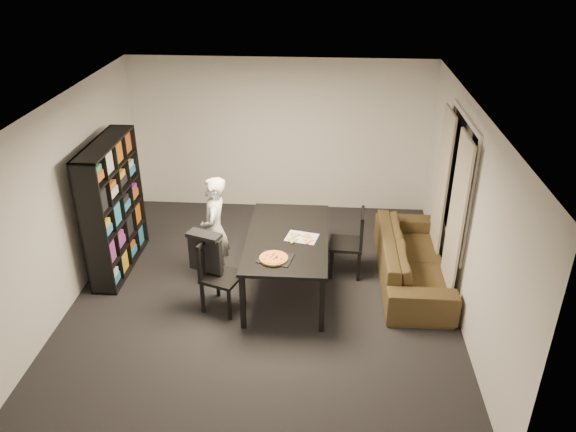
# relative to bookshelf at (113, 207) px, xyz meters

# --- Properties ---
(room) EXTENTS (5.01, 5.51, 2.61)m
(room) POSITION_rel_bookshelf_xyz_m (2.16, -0.60, 0.35)
(room) COLOR black
(room) RESTS_ON ground
(window_pane) EXTENTS (0.02, 1.40, 1.60)m
(window_pane) POSITION_rel_bookshelf_xyz_m (4.64, -0.00, 0.55)
(window_pane) COLOR black
(window_pane) RESTS_ON room
(window_frame) EXTENTS (0.03, 1.52, 1.72)m
(window_frame) POSITION_rel_bookshelf_xyz_m (4.64, -0.00, 0.55)
(window_frame) COLOR white
(window_frame) RESTS_ON room
(curtain_left) EXTENTS (0.03, 0.70, 2.25)m
(curtain_left) POSITION_rel_bookshelf_xyz_m (4.56, -0.52, 0.20)
(curtain_left) COLOR #BCB5A1
(curtain_left) RESTS_ON room
(curtain_right) EXTENTS (0.03, 0.70, 2.25)m
(curtain_right) POSITION_rel_bookshelf_xyz_m (4.56, 0.52, 0.20)
(curtain_right) COLOR #BCB5A1
(curtain_right) RESTS_ON room
(bookshelf) EXTENTS (0.35, 1.50, 1.90)m
(bookshelf) POSITION_rel_bookshelf_xyz_m (0.00, 0.00, 0.00)
(bookshelf) COLOR black
(bookshelf) RESTS_ON room
(dining_table) EXTENTS (1.07, 1.92, 0.80)m
(dining_table) POSITION_rel_bookshelf_xyz_m (2.46, -0.39, -0.22)
(dining_table) COLOR black
(dining_table) RESTS_ON room
(chair_left) EXTENTS (0.58, 0.58, 0.97)m
(chair_left) POSITION_rel_bookshelf_xyz_m (1.57, -0.87, -0.40)
(chair_left) COLOR black
(chair_left) RESTS_ON room
(chair_right) EXTENTS (0.48, 0.48, 0.98)m
(chair_right) POSITION_rel_bookshelf_xyz_m (3.34, 0.04, -0.39)
(chair_right) COLOR black
(chair_right) RESTS_ON room
(draped_jacket) EXTENTS (0.47, 0.32, 0.54)m
(draped_jacket) POSITION_rel_bookshelf_xyz_m (1.45, -0.83, -0.15)
(draped_jacket) COLOR black
(draped_jacket) RESTS_ON chair_left
(person) EXTENTS (0.40, 0.58, 1.53)m
(person) POSITION_rel_bookshelf_xyz_m (1.45, -0.21, -0.19)
(person) COLOR silver
(person) RESTS_ON room
(baking_tray) EXTENTS (0.46, 0.40, 0.01)m
(baking_tray) POSITION_rel_bookshelf_xyz_m (2.35, -0.95, -0.14)
(baking_tray) COLOR black
(baking_tray) RESTS_ON dining_table
(pepperoni_pizza) EXTENTS (0.35, 0.35, 0.03)m
(pepperoni_pizza) POSITION_rel_bookshelf_xyz_m (2.33, -0.98, -0.12)
(pepperoni_pizza) COLOR #B08133
(pepperoni_pizza) RESTS_ON dining_table
(kitchen_towel) EXTENTS (0.46, 0.38, 0.01)m
(kitchen_towel) POSITION_rel_bookshelf_xyz_m (2.65, -0.41, -0.15)
(kitchen_towel) COLOR white
(kitchen_towel) RESTS_ON dining_table
(pizza_slices) EXTENTS (0.45, 0.41, 0.01)m
(pizza_slices) POSITION_rel_bookshelf_xyz_m (2.62, -0.44, -0.14)
(pizza_slices) COLOR gold
(pizza_slices) RESTS_ON dining_table
(sofa) EXTENTS (0.88, 2.25, 0.66)m
(sofa) POSITION_rel_bookshelf_xyz_m (4.17, -0.06, -0.62)
(sofa) COLOR #3A2C17
(sofa) RESTS_ON room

